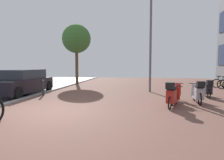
{
  "coord_description": "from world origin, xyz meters",
  "views": [
    {
      "loc": [
        3.06,
        -6.33,
        1.64
      ],
      "look_at": [
        1.93,
        2.33,
        0.99
      ],
      "focal_mm": 31.34,
      "sensor_mm": 36.0,
      "label": 1
    }
  ],
  "objects_px": {
    "scooter_near": "(174,93)",
    "scooter_extra": "(172,96)",
    "street_tree": "(76,39)",
    "scooter_mid": "(198,93)",
    "bicycle_rack_09": "(221,83)",
    "scooter_far": "(207,89)",
    "parked_car_near": "(22,82)",
    "lamp_post": "(151,39)",
    "bollard_far": "(43,88)"
  },
  "relations": [
    {
      "from": "street_tree",
      "to": "bollard_far",
      "type": "relative_size",
      "value": 6.16
    },
    {
      "from": "scooter_far",
      "to": "bicycle_rack_09",
      "type": "bearing_deg",
      "value": 61.92
    },
    {
      "from": "scooter_mid",
      "to": "bollard_far",
      "type": "relative_size",
      "value": 2.02
    },
    {
      "from": "scooter_far",
      "to": "street_tree",
      "type": "height_order",
      "value": "street_tree"
    },
    {
      "from": "bicycle_rack_09",
      "to": "bollard_far",
      "type": "relative_size",
      "value": 1.52
    },
    {
      "from": "scooter_near",
      "to": "parked_car_near",
      "type": "relative_size",
      "value": 0.39
    },
    {
      "from": "scooter_extra",
      "to": "street_tree",
      "type": "xyz_separation_m",
      "value": [
        -6.7,
        9.01,
        3.49
      ]
    },
    {
      "from": "scooter_extra",
      "to": "bollard_far",
      "type": "height_order",
      "value": "scooter_extra"
    },
    {
      "from": "scooter_near",
      "to": "scooter_extra",
      "type": "height_order",
      "value": "scooter_extra"
    },
    {
      "from": "scooter_mid",
      "to": "scooter_extra",
      "type": "relative_size",
      "value": 1.06
    },
    {
      "from": "bollard_far",
      "to": "street_tree",
      "type": "bearing_deg",
      "value": 91.97
    },
    {
      "from": "bicycle_rack_09",
      "to": "lamp_post",
      "type": "height_order",
      "value": "lamp_post"
    },
    {
      "from": "scooter_extra",
      "to": "scooter_far",
      "type": "bearing_deg",
      "value": 50.94
    },
    {
      "from": "scooter_mid",
      "to": "lamp_post",
      "type": "relative_size",
      "value": 0.29
    },
    {
      "from": "scooter_far",
      "to": "scooter_extra",
      "type": "xyz_separation_m",
      "value": [
        -2.21,
        -2.72,
        0.04
      ]
    },
    {
      "from": "lamp_post",
      "to": "scooter_near",
      "type": "bearing_deg",
      "value": -76.64
    },
    {
      "from": "scooter_near",
      "to": "street_tree",
      "type": "distance_m",
      "value": 11.19
    },
    {
      "from": "scooter_far",
      "to": "bollard_far",
      "type": "bearing_deg",
      "value": -176.79
    },
    {
      "from": "scooter_mid",
      "to": "street_tree",
      "type": "xyz_separation_m",
      "value": [
        -7.93,
        8.1,
        3.49
      ]
    },
    {
      "from": "scooter_near",
      "to": "scooter_extra",
      "type": "distance_m",
      "value": 1.03
    },
    {
      "from": "scooter_extra",
      "to": "scooter_mid",
      "type": "bearing_deg",
      "value": 36.39
    },
    {
      "from": "scooter_far",
      "to": "bollard_far",
      "type": "distance_m",
      "value": 8.69
    },
    {
      "from": "scooter_near",
      "to": "lamp_post",
      "type": "xyz_separation_m",
      "value": [
        -0.84,
        3.52,
        2.85
      ]
    },
    {
      "from": "scooter_near",
      "to": "scooter_extra",
      "type": "xyz_separation_m",
      "value": [
        -0.26,
        -1.0,
        0.05
      ]
    },
    {
      "from": "scooter_extra",
      "to": "lamp_post",
      "type": "bearing_deg",
      "value": 97.3
    },
    {
      "from": "parked_car_near",
      "to": "bollard_far",
      "type": "xyz_separation_m",
      "value": [
        1.5,
        -0.42,
        -0.25
      ]
    },
    {
      "from": "scooter_extra",
      "to": "bicycle_rack_09",
      "type": "bearing_deg",
      "value": 57.65
    },
    {
      "from": "scooter_extra",
      "to": "lamp_post",
      "type": "relative_size",
      "value": 0.28
    },
    {
      "from": "scooter_near",
      "to": "scooter_far",
      "type": "distance_m",
      "value": 2.6
    },
    {
      "from": "bicycle_rack_09",
      "to": "scooter_near",
      "type": "distance_m",
      "value": 7.99
    },
    {
      "from": "lamp_post",
      "to": "scooter_mid",
      "type": "bearing_deg",
      "value": -63.5
    },
    {
      "from": "scooter_mid",
      "to": "bollard_far",
      "type": "distance_m",
      "value": 7.81
    },
    {
      "from": "scooter_near",
      "to": "parked_car_near",
      "type": "height_order",
      "value": "parked_car_near"
    },
    {
      "from": "scooter_near",
      "to": "scooter_mid",
      "type": "bearing_deg",
      "value": -5.65
    },
    {
      "from": "street_tree",
      "to": "scooter_mid",
      "type": "bearing_deg",
      "value": -45.63
    },
    {
      "from": "scooter_near",
      "to": "lamp_post",
      "type": "distance_m",
      "value": 4.61
    },
    {
      "from": "scooter_extra",
      "to": "parked_car_near",
      "type": "height_order",
      "value": "parked_car_near"
    },
    {
      "from": "scooter_extra",
      "to": "street_tree",
      "type": "relative_size",
      "value": 0.31
    },
    {
      "from": "lamp_post",
      "to": "scooter_far",
      "type": "bearing_deg",
      "value": -32.8
    },
    {
      "from": "bicycle_rack_09",
      "to": "parked_car_near",
      "type": "xyz_separation_m",
      "value": [
        -12.77,
        -4.92,
        0.34
      ]
    },
    {
      "from": "parked_car_near",
      "to": "lamp_post",
      "type": "height_order",
      "value": "lamp_post"
    },
    {
      "from": "parked_car_near",
      "to": "scooter_mid",
      "type": "bearing_deg",
      "value": -10.81
    },
    {
      "from": "lamp_post",
      "to": "bollard_far",
      "type": "bearing_deg",
      "value": -158.82
    },
    {
      "from": "lamp_post",
      "to": "bicycle_rack_09",
      "type": "bearing_deg",
      "value": 29.6
    },
    {
      "from": "scooter_far",
      "to": "scooter_mid",
      "type": "bearing_deg",
      "value": -118.41
    },
    {
      "from": "bicycle_rack_09",
      "to": "scooter_near",
      "type": "relative_size",
      "value": 0.76
    },
    {
      "from": "lamp_post",
      "to": "bollard_far",
      "type": "height_order",
      "value": "lamp_post"
    },
    {
      "from": "scooter_far",
      "to": "street_tree",
      "type": "xyz_separation_m",
      "value": [
        -8.91,
        6.28,
        3.53
      ]
    },
    {
      "from": "scooter_mid",
      "to": "parked_car_near",
      "type": "distance_m",
      "value": 9.36
    },
    {
      "from": "scooter_far",
      "to": "lamp_post",
      "type": "height_order",
      "value": "lamp_post"
    }
  ]
}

